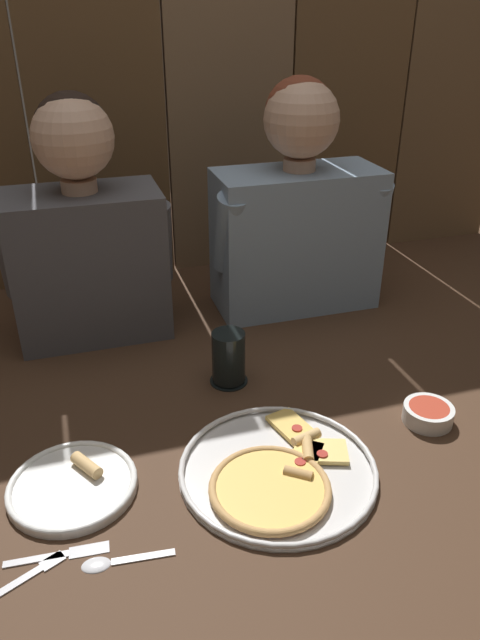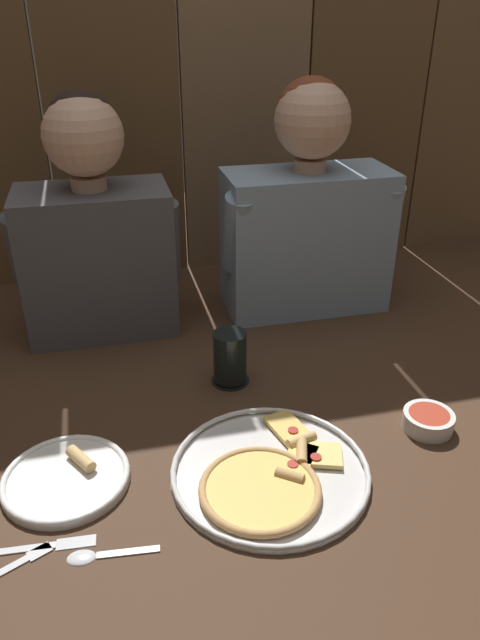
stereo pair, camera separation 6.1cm
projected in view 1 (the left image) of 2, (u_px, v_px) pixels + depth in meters
ground_plane at (255, 423)px, 1.18m from camera, size 3.20×3.20×0.00m
pizza_tray at (277, 473)px, 1.04m from camera, size 0.35×0.35×0.03m
dinner_plate at (73, 485)px, 1.01m from camera, size 0.22×0.22×0.03m
drinking_glass at (229, 358)px, 1.28m from camera, size 0.08×0.08×0.12m
dipping_bowl at (428, 413)px, 1.17m from camera, size 0.10×0.10×0.03m
table_fork at (27, 576)px, 0.86m from camera, size 0.12×0.07×0.01m
table_knife at (58, 555)px, 0.90m from camera, size 0.16×0.03×0.01m
table_spoon at (111, 561)px, 0.88m from camera, size 0.14×0.03×0.01m
diner_left at (85, 232)px, 1.38m from camera, size 0.39×0.21×0.57m
diner_right at (297, 210)px, 1.52m from camera, size 0.45×0.20×0.58m
wooden_backdrop_wall at (162, 48)px, 1.56m from camera, size 2.19×0.03×1.24m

